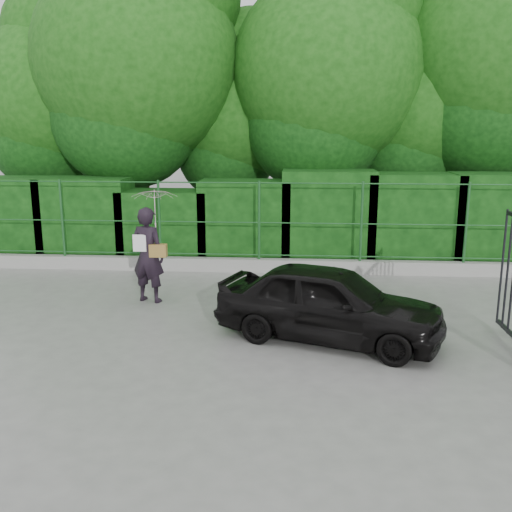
{
  "coord_description": "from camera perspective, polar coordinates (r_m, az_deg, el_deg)",
  "views": [
    {
      "loc": [
        1.28,
        -8.25,
        3.28
      ],
      "look_at": [
        0.57,
        1.3,
        1.1
      ],
      "focal_mm": 40.0,
      "sensor_mm": 36.0,
      "label": 1
    }
  ],
  "objects": [
    {
      "name": "hedge",
      "position": [
        13.97,
        -0.3,
        3.62
      ],
      "size": [
        14.2,
        1.2,
        2.27
      ],
      "color": "black",
      "rests_on": "ground"
    },
    {
      "name": "woman",
      "position": [
        10.87,
        -10.42,
        2.36
      ],
      "size": [
        0.95,
        0.85,
        2.16
      ],
      "color": "black",
      "rests_on": "ground"
    },
    {
      "name": "kerb",
      "position": [
        13.19,
        -1.42,
        -0.91
      ],
      "size": [
        14.0,
        0.25,
        0.3
      ],
      "primitive_type": "cube",
      "color": "#9E9E99",
      "rests_on": "ground"
    },
    {
      "name": "trees",
      "position": [
        16.04,
        3.94,
        17.58
      ],
      "size": [
        17.1,
        6.15,
        8.08
      ],
      "color": "black",
      "rests_on": "ground"
    },
    {
      "name": "ground",
      "position": [
        8.97,
        -4.29,
        -8.66
      ],
      "size": [
        80.0,
        80.0,
        0.0
      ],
      "primitive_type": "plane",
      "color": "gray"
    },
    {
      "name": "car",
      "position": [
        8.97,
        7.33,
        -4.66
      ],
      "size": [
        3.8,
        2.52,
        1.2
      ],
      "primitive_type": "imported",
      "rotation": [
        0.0,
        0.0,
        1.23
      ],
      "color": "black",
      "rests_on": "ground"
    },
    {
      "name": "fence",
      "position": [
        12.96,
        -0.48,
        3.59
      ],
      "size": [
        14.13,
        0.06,
        1.8
      ],
      "color": "#1C4F22",
      "rests_on": "kerb"
    }
  ]
}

